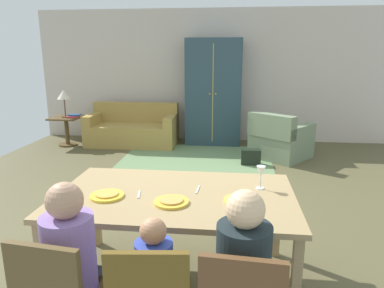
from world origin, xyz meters
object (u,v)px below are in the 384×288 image
at_px(person_man, 75,275).
at_px(side_table, 67,127).
at_px(plate_near_woman, 241,201).
at_px(handbag, 251,157).
at_px(person_woman, 242,287).
at_px(plate_near_child, 171,202).
at_px(table_lamp, 64,95).
at_px(armoire, 214,92).
at_px(plate_near_man, 107,196).
at_px(wine_glass, 261,173).
at_px(couch, 133,130).
at_px(book_lower, 73,117).
at_px(armchair, 280,140).
at_px(dining_table, 175,201).
at_px(book_upper, 75,115).

bearing_deg(person_man, side_table, 116.02).
relative_size(plate_near_woman, handbag, 0.78).
bearing_deg(side_table, person_woman, -55.39).
distance_m(person_man, handbag, 4.20).
bearing_deg(plate_near_child, table_lamp, 123.55).
height_order(armoire, side_table, armoire).
bearing_deg(plate_near_child, plate_near_man, 173.10).
height_order(wine_glass, table_lamp, table_lamp).
relative_size(person_woman, armoire, 0.53).
height_order(armoire, table_lamp, armoire).
bearing_deg(couch, handbag, -26.36).
bearing_deg(plate_near_child, plate_near_woman, 9.17).
relative_size(couch, book_lower, 8.09).
relative_size(plate_near_woman, armchair, 0.21).
bearing_deg(side_table, table_lamp, 45.00).
bearing_deg(armoire, person_man, -95.49).
relative_size(plate_near_woman, person_woman, 0.23).
bearing_deg(plate_near_woman, table_lamp, 128.37).
distance_m(dining_table, book_lower, 4.93).
bearing_deg(person_man, plate_near_man, 90.40).
relative_size(couch, table_lamp, 3.30).
distance_m(couch, armoire, 1.81).
distance_m(plate_near_man, plate_near_woman, 0.99).
height_order(dining_table, person_woman, person_woman).
bearing_deg(person_woman, plate_near_woman, 90.22).
relative_size(plate_near_woman, book_lower, 1.14).
relative_size(armoire, handbag, 6.56).
distance_m(plate_near_child, handbag, 3.59).
distance_m(side_table, handbag, 3.75).
height_order(side_table, table_lamp, table_lamp).
xyz_separation_m(person_woman, armoire, (-0.47, 5.42, 0.54)).
bearing_deg(book_upper, table_lamp, -175.23).
xyz_separation_m(couch, book_lower, (-1.11, -0.31, 0.29)).
distance_m(couch, book_upper, 1.18).
relative_size(dining_table, plate_near_child, 7.21).
xyz_separation_m(wine_glass, book_lower, (-3.35, 3.94, -0.30)).
height_order(side_table, book_lower, book_lower).
height_order(armchair, handbag, armchair).
bearing_deg(handbag, book_lower, 166.20).
xyz_separation_m(plate_near_woman, armchair, (0.76, 3.83, -0.45)).
bearing_deg(dining_table, person_man, -123.92).
xyz_separation_m(plate_near_child, armchair, (1.26, 3.91, -0.45)).
xyz_separation_m(dining_table, person_woman, (0.50, -0.73, -0.18)).
height_order(plate_near_child, armchair, armchair).
bearing_deg(wine_glass, couch, 117.83).
distance_m(wine_glass, side_table, 5.35).
bearing_deg(armoire, plate_near_man, -96.23).
bearing_deg(dining_table, handbag, 77.19).
relative_size(armoire, book_upper, 9.55).
bearing_deg(person_man, table_lamp, 116.02).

